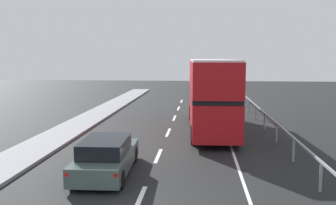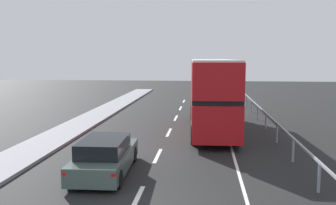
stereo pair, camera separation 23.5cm
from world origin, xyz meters
name	(u,v)px [view 1 (the left image)]	position (x,y,z in m)	size (l,w,h in m)	color
lane_paint_markings	(205,152)	(2.13, 8.49, 0.00)	(3.58, 46.00, 0.01)	silver
bridge_side_railing	(284,133)	(5.88, 9.00, 0.86)	(0.10, 42.00, 1.06)	gray
double_decker_bus_red	(211,93)	(2.51, 13.66, 2.31)	(2.85, 10.60, 4.31)	#B31318
hatchback_car_near	(106,156)	(-1.69, 4.98, 0.67)	(1.99, 4.64, 1.40)	#40514C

